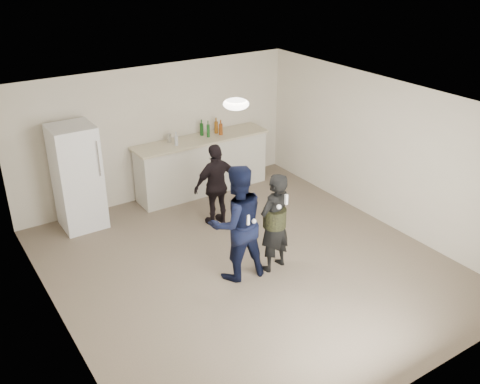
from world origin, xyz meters
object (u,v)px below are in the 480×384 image
counter (202,166)px  woman (275,223)px  fridge (77,177)px  shaker (169,138)px  spectator (217,185)px  man (237,223)px

counter → woman: bearing=-98.8°
fridge → shaker: fridge is taller
fridge → woman: 3.49m
counter → fridge: bearing=-178.3°
counter → spectator: (-0.45, -1.29, 0.21)m
fridge → woman: fridge is taller
fridge → counter: bearing=1.7°
counter → woman: 2.99m
shaker → spectator: size_ratio=0.12×
fridge → shaker: bearing=6.5°
counter → man: 3.01m
counter → spectator: 1.38m
woman → spectator: bearing=-102.3°
man → spectator: (0.57, 1.51, -0.14)m
man → woman: size_ratio=1.13×
woman → shaker: bearing=-99.3°
counter → spectator: size_ratio=1.78×
counter → spectator: spectator is taller
spectator → man: bearing=69.5°
shaker → man: size_ratio=0.10×
fridge → spectator: fridge is taller
counter → man: size_ratio=1.49×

